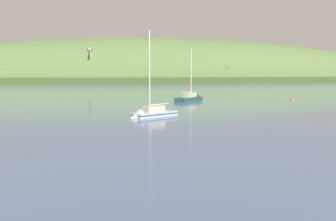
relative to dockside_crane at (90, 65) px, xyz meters
The scene contains 5 objects.
far_shoreline_hill 70.61m from the dockside_crane, 30.57° to the left, with size 548.30×114.18×66.42m.
dockside_crane is the anchor object (origin of this frame).
sailboat_near_mooring 181.76m from the dockside_crane, 87.18° to the right, with size 7.38×5.44×12.32m.
sailboat_far_left 157.77m from the dockside_crane, 81.95° to the right, with size 7.94×7.69×12.02m.
mooring_buoy_foreground 164.61m from the dockside_crane, 74.16° to the right, with size 0.76×0.76×0.84m.
Camera 1 is at (-4.28, 2.02, 5.78)m, focal length 36.39 mm.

